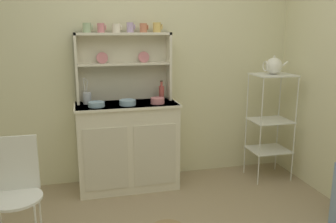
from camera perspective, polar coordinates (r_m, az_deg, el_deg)
wall_back at (r=3.75m, az=-4.19°, el=8.05°), size 3.84×0.05×2.50m
hutch_cabinet at (r=3.63m, az=-6.35°, el=-5.21°), size 1.00×0.45×0.86m
hutch_shelf_unit at (r=3.63m, az=-7.03°, el=7.82°), size 0.93×0.18×0.67m
bakers_rack at (r=3.92m, az=15.82°, el=-0.51°), size 0.40×0.34×1.11m
wire_chair at (r=2.75m, az=-22.83°, el=-10.71°), size 0.36×0.36×0.85m
cup_sage_0 at (r=3.54m, az=-12.58°, el=12.73°), size 0.09×0.08×0.09m
cup_rose_1 at (r=3.55m, az=-10.46°, el=12.80°), size 0.08×0.07×0.09m
cup_cream_2 at (r=3.56m, az=-8.10°, el=12.85°), size 0.09×0.08×0.08m
cup_lilac_3 at (r=3.58m, az=-5.93°, el=13.01°), size 0.08×0.07×0.09m
cup_terracotta_4 at (r=3.60m, az=-3.90°, el=12.98°), size 0.08×0.07×0.09m
cup_gold_5 at (r=3.63m, az=-1.72°, el=13.07°), size 0.09×0.08×0.09m
bowl_mixing_large at (r=3.42m, az=-11.17°, el=1.12°), size 0.15×0.15×0.05m
bowl_floral_medium at (r=3.45m, az=-6.36°, el=1.42°), size 0.16×0.16×0.05m
bowl_cream_small at (r=3.50m, az=-1.66°, el=1.71°), size 0.13×0.13×0.06m
jam_bottle at (r=3.66m, az=-1.03°, el=3.04°), size 0.05×0.05×0.20m
utensil_jar at (r=3.56m, az=-12.58°, el=2.11°), size 0.08×0.08×0.25m
porcelain_teapot at (r=3.84m, az=16.27°, el=6.89°), size 0.26×0.17×0.19m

